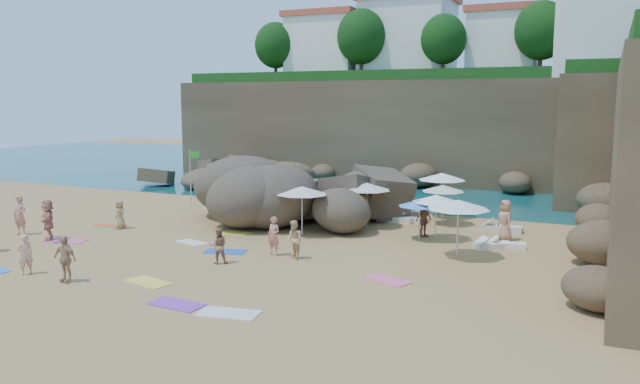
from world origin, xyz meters
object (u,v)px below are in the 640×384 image
at_px(rock_outcrop, 298,222).
at_px(person_stand_6, 25,254).
at_px(person_stand_3, 424,220).
at_px(person_stand_1, 219,246).
at_px(flag_pole, 192,170).
at_px(person_stand_4, 505,220).
at_px(parasol_0, 356,178).
at_px(parasol_2, 380,178).
at_px(person_stand_2, 332,197).
at_px(lounger_0, 411,213).
at_px(person_stand_5, 306,188).
at_px(person_stand_0, 20,215).
at_px(parasol_1, 443,188).

height_order(rock_outcrop, person_stand_6, rock_outcrop).
bearing_deg(person_stand_6, person_stand_3, 160.77).
distance_m(rock_outcrop, person_stand_1, 9.06).
distance_m(flag_pole, person_stand_4, 19.27).
bearing_deg(person_stand_6, parasol_0, -175.57).
xyz_separation_m(parasol_0, parasol_2, (1.59, -0.30, 0.09)).
xyz_separation_m(person_stand_2, person_stand_6, (-4.87, -17.55, -0.00)).
height_order(person_stand_1, person_stand_2, person_stand_2).
bearing_deg(lounger_0, parasol_0, 170.52).
distance_m(lounger_0, person_stand_5, 8.32).
height_order(lounger_0, person_stand_4, person_stand_4).
bearing_deg(person_stand_5, rock_outcrop, -79.13).
bearing_deg(person_stand_5, parasol_2, -37.34).
height_order(rock_outcrop, person_stand_0, person_stand_0).
distance_m(person_stand_0, person_stand_1, 11.79).
xyz_separation_m(parasol_0, person_stand_4, (9.19, -4.34, -1.03)).
distance_m(person_stand_0, person_stand_2, 16.79).
bearing_deg(parasol_0, person_stand_4, -25.29).
xyz_separation_m(person_stand_0, person_stand_3, (17.88, 7.78, -0.14)).
relative_size(parasol_0, person_stand_6, 1.48).
bearing_deg(person_stand_1, person_stand_5, -109.08).
bearing_deg(person_stand_1, person_stand_3, -159.40).
bearing_deg(lounger_0, parasol_2, -179.81).
bearing_deg(person_stand_1, person_stand_4, -170.00).
distance_m(parasol_1, person_stand_5, 11.16).
xyz_separation_m(person_stand_2, person_stand_5, (-3.12, 2.83, 0.01)).
distance_m(lounger_0, person_stand_2, 4.80).
bearing_deg(person_stand_3, person_stand_5, 82.40).
bearing_deg(person_stand_3, lounger_0, 52.92).
bearing_deg(parasol_0, person_stand_2, -170.55).
height_order(flag_pole, parasol_2, flag_pole).
relative_size(rock_outcrop, person_stand_0, 4.25).
xyz_separation_m(person_stand_1, person_stand_5, (-3.95, 16.02, 0.05)).
distance_m(person_stand_0, person_stand_6, 7.78).
height_order(flag_pole, lounger_0, flag_pole).
height_order(parasol_0, person_stand_6, parasol_0).
bearing_deg(flag_pole, person_stand_5, 42.71).
xyz_separation_m(flag_pole, person_stand_2, (8.54, 2.17, -1.43)).
bearing_deg(parasol_1, person_stand_3, -91.80).
relative_size(person_stand_3, person_stand_6, 1.06).
relative_size(parasol_1, person_stand_1, 1.52).
xyz_separation_m(rock_outcrop, flag_pole, (-8.39, 2.04, 2.20)).
bearing_deg(rock_outcrop, flag_pole, 166.31).
bearing_deg(lounger_0, person_stand_2, 173.36).
xyz_separation_m(parasol_2, person_stand_5, (-6.12, 2.90, -1.30)).
distance_m(parasol_1, person_stand_1, 13.15).
bearing_deg(person_stand_0, person_stand_6, -44.92).
relative_size(parasol_0, person_stand_5, 1.46).
bearing_deg(parasol_2, person_stand_0, -137.80).
relative_size(flag_pole, person_stand_4, 1.79).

